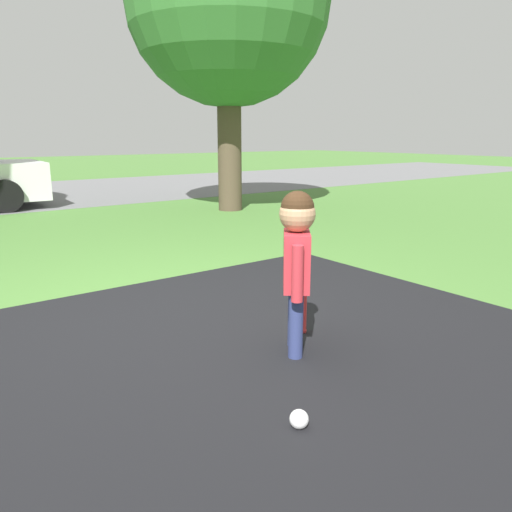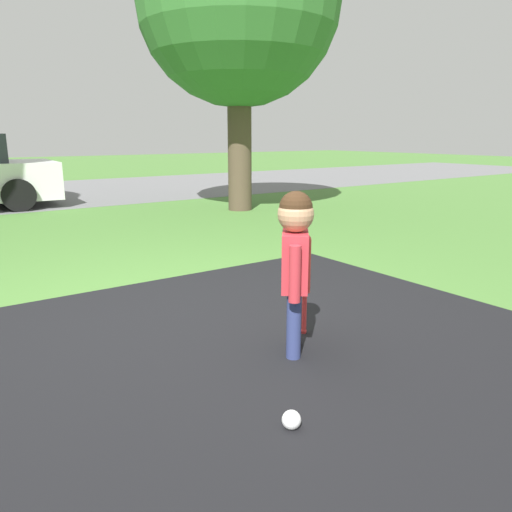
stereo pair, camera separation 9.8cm
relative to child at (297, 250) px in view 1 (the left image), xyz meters
The scene contains 5 objects.
ground_plane 1.21m from the child, 112.75° to the left, with size 60.00×60.00×0.00m, color #477533.
child is the anchor object (origin of this frame).
baseball_bat 0.37m from the child, 37.20° to the left, with size 0.07×0.07×0.69m.
sports_ball 1.03m from the child, 129.91° to the right, with size 0.09×0.09×0.09m.
tree_near_driveway 6.67m from the child, 59.71° to the left, with size 3.37×3.37×5.12m.
Camera 1 is at (-1.52, -3.09, 1.31)m, focal length 35.00 mm.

